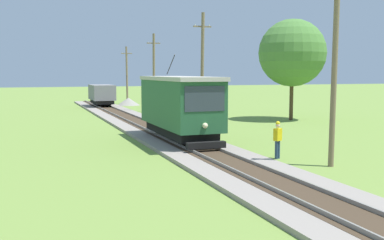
% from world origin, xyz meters
% --- Properties ---
extents(red_tram, '(2.60, 8.54, 4.79)m').
position_xyz_m(red_tram, '(0.00, 21.18, 2.19)').
color(red_tram, '#235633').
rests_on(red_tram, rail_right).
extents(freight_car, '(2.40, 5.20, 2.31)m').
position_xyz_m(freight_car, '(0.00, 49.75, 1.56)').
color(freight_car, slate).
rests_on(freight_car, rail_right).
extents(utility_pole_near_tram, '(1.40, 0.34, 8.19)m').
position_xyz_m(utility_pole_near_tram, '(4.08, 12.57, 4.19)').
color(utility_pole_near_tram, '#7A664C').
rests_on(utility_pole_near_tram, ground).
extents(utility_pole_mid, '(1.40, 0.56, 8.39)m').
position_xyz_m(utility_pole_mid, '(4.08, 28.19, 4.29)').
color(utility_pole_mid, '#7A664C').
rests_on(utility_pole_mid, ground).
extents(utility_pole_far, '(1.40, 0.39, 7.93)m').
position_xyz_m(utility_pole_far, '(4.08, 41.89, 4.06)').
color(utility_pole_far, '#7A664C').
rests_on(utility_pole_far, ground).
extents(utility_pole_distant, '(1.40, 0.50, 7.33)m').
position_xyz_m(utility_pole_distant, '(4.08, 55.14, 3.76)').
color(utility_pole_distant, '#7A664C').
rests_on(utility_pole_distant, ground).
extents(gravel_pile, '(2.82, 2.82, 0.94)m').
position_xyz_m(gravel_pile, '(3.69, 52.62, 0.47)').
color(gravel_pile, gray).
rests_on(gravel_pile, ground).
extents(track_worker, '(0.45, 0.38, 1.78)m').
position_xyz_m(track_worker, '(2.83, 15.00, 0.98)').
color(track_worker, navy).
rests_on(track_worker, ground).
extents(tree_right_near, '(5.67, 5.67, 8.52)m').
position_xyz_m(tree_right_near, '(13.03, 30.34, 5.68)').
color(tree_right_near, '#4C3823').
rests_on(tree_right_near, ground).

